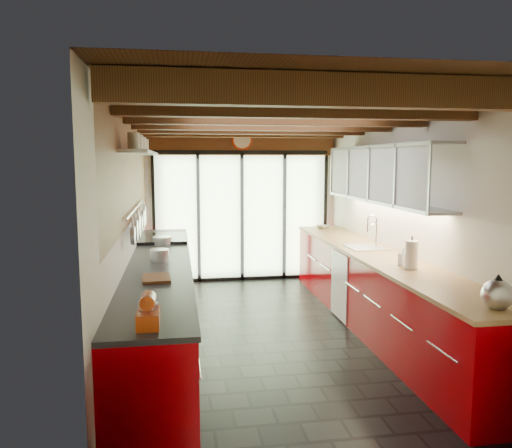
# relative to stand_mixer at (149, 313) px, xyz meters

# --- Properties ---
(ground) EXTENTS (5.50, 5.50, 0.00)m
(ground) POSITION_rel_stand_mixer_xyz_m (1.27, 2.24, -1.01)
(ground) COLOR black
(ground) RESTS_ON ground
(room_shell) EXTENTS (5.50, 5.50, 5.50)m
(room_shell) POSITION_rel_stand_mixer_xyz_m (1.27, 2.24, 0.64)
(room_shell) COLOR silver
(room_shell) RESTS_ON ground
(ceiling_beams) EXTENTS (3.14, 5.06, 4.90)m
(ceiling_beams) POSITION_rel_stand_mixer_xyz_m (1.27, 2.62, 1.45)
(ceiling_beams) COLOR #593316
(ceiling_beams) RESTS_ON ground
(glass_door) EXTENTS (2.95, 0.10, 2.90)m
(glass_door) POSITION_rel_stand_mixer_xyz_m (1.27, 4.94, 0.65)
(glass_door) COLOR #C6EAAD
(glass_door) RESTS_ON ground
(left_counter) EXTENTS (0.68, 5.00, 0.92)m
(left_counter) POSITION_rel_stand_mixer_xyz_m (-0.01, 2.24, -0.55)
(left_counter) COLOR #A40006
(left_counter) RESTS_ON ground
(range_stove) EXTENTS (0.66, 0.90, 0.97)m
(range_stove) POSITION_rel_stand_mixer_xyz_m (-0.01, 3.69, -0.54)
(range_stove) COLOR silver
(range_stove) RESTS_ON ground
(right_counter) EXTENTS (0.68, 5.00, 0.92)m
(right_counter) POSITION_rel_stand_mixer_xyz_m (2.54, 2.24, -0.55)
(right_counter) COLOR #A40006
(right_counter) RESTS_ON ground
(sink_assembly) EXTENTS (0.45, 0.52, 0.43)m
(sink_assembly) POSITION_rel_stand_mixer_xyz_m (2.56, 2.64, -0.05)
(sink_assembly) COLOR silver
(sink_assembly) RESTS_ON right_counter
(upper_cabinets_right) EXTENTS (0.34, 3.00, 3.00)m
(upper_cabinets_right) POSITION_rel_stand_mixer_xyz_m (2.70, 2.54, 0.84)
(upper_cabinets_right) COLOR silver
(upper_cabinets_right) RESTS_ON ground
(left_wall_fixtures) EXTENTS (0.28, 2.60, 0.96)m
(left_wall_fixtures) POSITION_rel_stand_mixer_xyz_m (-0.20, 2.50, 0.79)
(left_wall_fixtures) COLOR silver
(left_wall_fixtures) RESTS_ON ground
(stand_mixer) EXTENTS (0.15, 0.26, 0.23)m
(stand_mixer) POSITION_rel_stand_mixer_xyz_m (0.00, 0.00, 0.00)
(stand_mixer) COLOR #BD3D0F
(stand_mixer) RESTS_ON left_counter
(pot_large) EXTENTS (0.27, 0.27, 0.13)m
(pot_large) POSITION_rel_stand_mixer_xyz_m (0.00, 2.18, -0.03)
(pot_large) COLOR silver
(pot_large) RESTS_ON left_counter
(pot_small) EXTENTS (0.29, 0.29, 0.10)m
(pot_small) POSITION_rel_stand_mixer_xyz_m (0.00, 3.32, -0.04)
(pot_small) COLOR silver
(pot_small) RESTS_ON left_counter
(cutting_board) EXTENTS (0.27, 0.36, 0.03)m
(cutting_board) POSITION_rel_stand_mixer_xyz_m (0.00, 1.31, -0.08)
(cutting_board) COLOR brown
(cutting_board) RESTS_ON left_counter
(kettle) EXTENTS (0.24, 0.29, 0.28)m
(kettle) POSITION_rel_stand_mixer_xyz_m (2.54, -0.01, 0.03)
(kettle) COLOR silver
(kettle) RESTS_ON right_counter
(paper_towel) EXTENTS (0.16, 0.16, 0.34)m
(paper_towel) POSITION_rel_stand_mixer_xyz_m (2.54, 1.38, 0.05)
(paper_towel) COLOR white
(paper_towel) RESTS_ON right_counter
(soap_bottle) EXTENTS (0.09, 0.09, 0.19)m
(soap_bottle) POSITION_rel_stand_mixer_xyz_m (2.54, 1.55, 0.00)
(soap_bottle) COLOR silver
(soap_bottle) RESTS_ON right_counter
(bowl) EXTENTS (0.26, 0.26, 0.05)m
(bowl) POSITION_rel_stand_mixer_xyz_m (2.54, 4.48, -0.07)
(bowl) COLOR silver
(bowl) RESTS_ON right_counter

